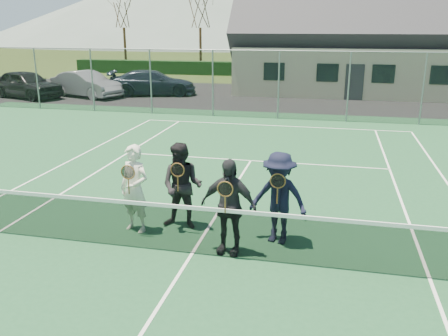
{
  "coord_description": "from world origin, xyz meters",
  "views": [
    {
      "loc": [
        2.33,
        -7.59,
        4.07
      ],
      "look_at": [
        0.26,
        1.5,
        1.25
      ],
      "focal_mm": 38.0,
      "sensor_mm": 36.0,
      "label": 1
    }
  ],
  "objects_px": {
    "car_a": "(26,84)",
    "clubhouse": "(364,26)",
    "tennis_net": "(192,228)",
    "car_c": "(153,83)",
    "player_d": "(279,198)",
    "car_b": "(86,84)",
    "player_a": "(135,189)",
    "player_c": "(228,207)",
    "player_b": "(182,186)"
  },
  "relations": [
    {
      "from": "car_a",
      "to": "clubhouse",
      "type": "height_order",
      "value": "clubhouse"
    },
    {
      "from": "tennis_net",
      "to": "clubhouse",
      "type": "bearing_deg",
      "value": 80.54
    },
    {
      "from": "car_c",
      "to": "tennis_net",
      "type": "height_order",
      "value": "car_c"
    },
    {
      "from": "car_c",
      "to": "tennis_net",
      "type": "distance_m",
      "value": 21.02
    },
    {
      "from": "car_c",
      "to": "player_d",
      "type": "height_order",
      "value": "player_d"
    },
    {
      "from": "car_b",
      "to": "player_a",
      "type": "distance_m",
      "value": 19.89
    },
    {
      "from": "car_a",
      "to": "player_c",
      "type": "relative_size",
      "value": 2.6
    },
    {
      "from": "player_c",
      "to": "clubhouse",
      "type": "bearing_deg",
      "value": 81.94
    },
    {
      "from": "car_b",
      "to": "tennis_net",
      "type": "xyz_separation_m",
      "value": [
        11.7,
        -17.77,
        -0.21
      ]
    },
    {
      "from": "clubhouse",
      "to": "player_d",
      "type": "bearing_deg",
      "value": -96.24
    },
    {
      "from": "clubhouse",
      "to": "player_b",
      "type": "height_order",
      "value": "clubhouse"
    },
    {
      "from": "car_c",
      "to": "clubhouse",
      "type": "height_order",
      "value": "clubhouse"
    },
    {
      "from": "clubhouse",
      "to": "player_a",
      "type": "xyz_separation_m",
      "value": [
        -5.41,
        -23.24,
        -3.07
      ]
    },
    {
      "from": "car_b",
      "to": "clubhouse",
      "type": "xyz_separation_m",
      "value": [
        15.7,
        6.22,
        3.24
      ]
    },
    {
      "from": "player_b",
      "to": "player_d",
      "type": "distance_m",
      "value": 2.01
    },
    {
      "from": "car_c",
      "to": "player_b",
      "type": "height_order",
      "value": "player_b"
    },
    {
      "from": "tennis_net",
      "to": "player_a",
      "type": "height_order",
      "value": "player_a"
    },
    {
      "from": "player_b",
      "to": "player_d",
      "type": "height_order",
      "value": "same"
    },
    {
      "from": "player_a",
      "to": "player_b",
      "type": "distance_m",
      "value": 0.96
    },
    {
      "from": "car_c",
      "to": "player_c",
      "type": "height_order",
      "value": "player_c"
    },
    {
      "from": "tennis_net",
      "to": "clubhouse",
      "type": "xyz_separation_m",
      "value": [
        4.0,
        24.0,
        3.45
      ]
    },
    {
      "from": "tennis_net",
      "to": "clubhouse",
      "type": "height_order",
      "value": "clubhouse"
    },
    {
      "from": "player_c",
      "to": "tennis_net",
      "type": "bearing_deg",
      "value": -160.35
    },
    {
      "from": "clubhouse",
      "to": "player_d",
      "type": "height_order",
      "value": "clubhouse"
    },
    {
      "from": "tennis_net",
      "to": "player_b",
      "type": "relative_size",
      "value": 6.49
    },
    {
      "from": "car_c",
      "to": "clubhouse",
      "type": "bearing_deg",
      "value": -85.06
    },
    {
      "from": "car_a",
      "to": "player_c",
      "type": "height_order",
      "value": "player_c"
    },
    {
      "from": "clubhouse",
      "to": "player_a",
      "type": "distance_m",
      "value": 24.06
    },
    {
      "from": "clubhouse",
      "to": "player_d",
      "type": "xyz_separation_m",
      "value": [
        -2.53,
        -23.13,
        -3.07
      ]
    },
    {
      "from": "car_b",
      "to": "player_b",
      "type": "relative_size",
      "value": 2.53
    },
    {
      "from": "car_c",
      "to": "tennis_net",
      "type": "xyz_separation_m",
      "value": [
        8.19,
        -19.36,
        -0.2
      ]
    },
    {
      "from": "car_a",
      "to": "car_c",
      "type": "xyz_separation_m",
      "value": [
        6.7,
        2.67,
        -0.05
      ]
    },
    {
      "from": "car_a",
      "to": "player_b",
      "type": "distance_m",
      "value": 21.18
    },
    {
      "from": "car_b",
      "to": "player_a",
      "type": "relative_size",
      "value": 2.53
    },
    {
      "from": "player_a",
      "to": "car_c",
      "type": "bearing_deg",
      "value": 110.01
    },
    {
      "from": "player_d",
      "to": "player_a",
      "type": "bearing_deg",
      "value": -177.72
    },
    {
      "from": "player_a",
      "to": "clubhouse",
      "type": "bearing_deg",
      "value": 76.9
    },
    {
      "from": "car_a",
      "to": "player_d",
      "type": "xyz_separation_m",
      "value": [
        16.36,
        -15.82,
        0.12
      ]
    },
    {
      "from": "car_b",
      "to": "player_d",
      "type": "height_order",
      "value": "player_d"
    },
    {
      "from": "player_d",
      "to": "car_b",
      "type": "bearing_deg",
      "value": 127.92
    },
    {
      "from": "car_c",
      "to": "player_b",
      "type": "distance_m",
      "value": 19.79
    },
    {
      "from": "tennis_net",
      "to": "player_b",
      "type": "xyz_separation_m",
      "value": [
        -0.53,
        1.12,
        0.38
      ]
    },
    {
      "from": "clubhouse",
      "to": "player_b",
      "type": "bearing_deg",
      "value": -101.19
    },
    {
      "from": "car_a",
      "to": "car_b",
      "type": "bearing_deg",
      "value": -52.73
    },
    {
      "from": "player_a",
      "to": "player_c",
      "type": "bearing_deg",
      "value": -14.51
    },
    {
      "from": "car_a",
      "to": "player_a",
      "type": "distance_m",
      "value": 20.87
    },
    {
      "from": "player_b",
      "to": "car_a",
      "type": "bearing_deg",
      "value": 132.69
    },
    {
      "from": "car_a",
      "to": "player_d",
      "type": "relative_size",
      "value": 2.6
    },
    {
      "from": "car_b",
      "to": "clubhouse",
      "type": "height_order",
      "value": "clubhouse"
    },
    {
      "from": "car_b",
      "to": "car_c",
      "type": "relative_size",
      "value": 0.89
    }
  ]
}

